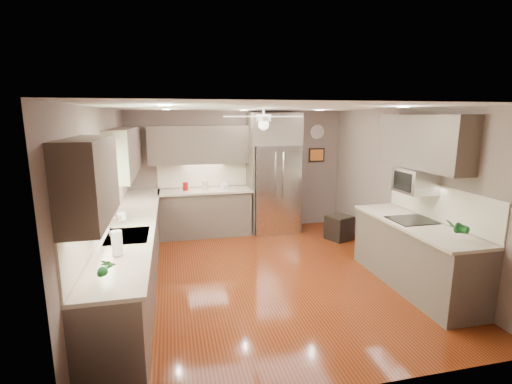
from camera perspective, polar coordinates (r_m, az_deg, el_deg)
name	(u,v)px	position (r m, az deg, el deg)	size (l,w,h in m)	color
floor	(268,275)	(5.81, 1.81, -12.65)	(5.00, 5.00, 0.00)	#4D160A
ceiling	(269,108)	(5.30, 1.99, 12.83)	(5.00, 5.00, 0.00)	white
wall_back	(238,171)	(7.82, -2.80, 3.24)	(4.50, 4.50, 0.00)	#6B5A52
wall_front	(346,258)	(3.16, 13.72, -9.81)	(4.50, 4.50, 0.00)	#6B5A52
wall_left	(105,203)	(5.32, -22.25, -1.61)	(5.00, 5.00, 0.00)	#6B5A52
wall_right	(404,189)	(6.37, 21.87, 0.48)	(5.00, 5.00, 0.00)	#6B5A52
canister_a	(185,186)	(7.46, -10.81, 0.85)	(0.10, 0.10, 0.17)	maroon
canister_c	(205,185)	(7.47, -7.84, 1.04)	(0.12, 0.12, 0.20)	#B5B187
soap_bottle	(122,216)	(5.43, -19.96, -3.42)	(0.09, 0.10, 0.21)	white
potted_plant_left	(106,268)	(3.57, -22.07, -10.76)	(0.15, 0.10, 0.28)	#195720
potted_plant_right	(456,227)	(5.03, 28.41, -4.76)	(0.17, 0.13, 0.30)	#195720
bowl	(225,187)	(7.55, -4.82, 0.72)	(0.21, 0.21, 0.05)	#B5B187
left_run	(133,252)	(5.63, -18.41, -8.75)	(0.65, 4.70, 1.45)	#4C4037
back_run	(206,212)	(7.59, -7.74, -3.01)	(1.85, 0.65, 1.45)	#4C4037
uppers	(211,150)	(5.88, -6.89, 6.51)	(4.50, 4.70, 0.95)	#4C4037
window	(98,188)	(4.77, -23.10, 0.57)	(0.05, 1.12, 0.92)	#BFF2B2
sink	(128,238)	(4.88, -19.15, -6.69)	(0.50, 0.70, 0.32)	silver
refrigerator	(274,175)	(7.66, 2.83, 2.59)	(1.06, 0.75, 2.45)	silver
right_run	(414,253)	(5.75, 23.18, -8.67)	(0.70, 2.20, 1.45)	#4C4037
microwave	(415,181)	(5.76, 23.30, 1.60)	(0.43, 0.55, 0.34)	silver
ceiling_fan	(264,120)	(5.59, 1.17, 11.05)	(1.18, 1.18, 0.32)	white
recessed_lights	(259,109)	(5.68, 0.52, 12.69)	(2.84, 3.14, 0.01)	white
wall_clock	(317,132)	(8.22, 9.42, 9.11)	(0.30, 0.03, 0.30)	white
framed_print	(317,155)	(8.25, 9.32, 5.64)	(0.36, 0.03, 0.30)	black
stool	(339,227)	(7.49, 12.67, -5.35)	(0.55, 0.55, 0.49)	black
paper_towel	(117,243)	(4.19, -20.60, -7.34)	(0.11, 0.11, 0.28)	white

